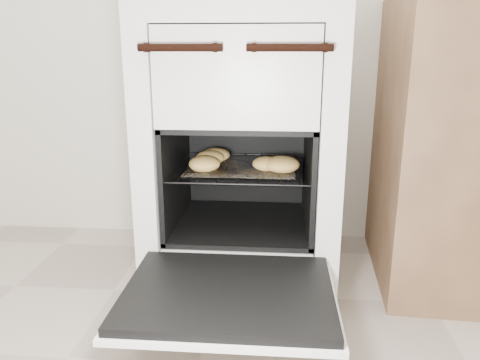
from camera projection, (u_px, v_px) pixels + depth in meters
The scene contains 5 objects.
stove at pixel (243, 154), 1.51m from camera, with size 0.57×0.63×0.87m.
oven_door at pixel (229, 295), 1.11m from camera, with size 0.51×0.40×0.04m.
oven_rack at pixel (242, 167), 1.45m from camera, with size 0.41×0.40×0.01m.
foil_sheet at pixel (241, 167), 1.43m from camera, with size 0.32×0.28×0.01m, color white.
baked_rolls at pixel (238, 161), 1.40m from camera, with size 0.36×0.26×0.05m.
Camera 1 is at (0.18, -0.28, 0.75)m, focal length 35.00 mm.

